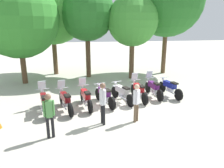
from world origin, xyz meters
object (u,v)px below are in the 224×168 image
object	(u,v)px
motorcycle_6	(153,88)
motorcycle_4	(122,93)
tree_1	(51,8)
motorcycle_2	(86,97)
tree_2	(87,13)
motorcycle_5	(139,90)
motorcycle_7	(170,87)
person_2	(103,100)
tree_3	(133,21)
person_0	(136,100)
tree_4	(167,1)
person_1	(49,113)
motorcycle_0	(44,102)
tree_0	(18,17)
motorcycle_1	(65,100)
motorcycle_3	(104,95)

from	to	relation	value
motorcycle_6	motorcycle_4	bearing A→B (deg)	100.26
motorcycle_4	tree_1	distance (m)	9.54
motorcycle_2	tree_2	xyz separation A→B (m)	(0.57, 6.30, 4.22)
motorcycle_2	motorcycle_5	distance (m)	2.94
motorcycle_4	motorcycle_5	xyz separation A→B (m)	(0.96, 0.19, 0.01)
motorcycle_7	motorcycle_4	bearing A→B (deg)	88.09
motorcycle_4	person_2	size ratio (longest dim) A/B	1.20
motorcycle_5	tree_3	distance (m)	6.06
person_0	tree_1	world-z (taller)	tree_1
tree_3	tree_4	size ratio (longest dim) A/B	0.71
person_1	tree_3	size ratio (longest dim) A/B	0.28
person_2	tree_2	distance (m)	9.08
motorcycle_6	person_0	world-z (taller)	person_0
motorcycle_5	tree_4	distance (m)	8.86
motorcycle_6	person_1	world-z (taller)	person_1
motorcycle_7	motorcycle_0	bearing A→B (deg)	88.90
person_2	tree_4	xyz separation A→B (m)	(6.25, 8.58, 4.68)
tree_0	tree_4	xyz separation A→B (m)	(10.77, 1.39, 1.32)
motorcycle_5	motorcycle_6	size ratio (longest dim) A/B	1.00
motorcycle_1	tree_1	size ratio (longest dim) A/B	0.27
motorcycle_7	person_1	bearing A→B (deg)	109.04
person_0	tree_4	xyz separation A→B (m)	(4.85, 8.58, 4.77)
motorcycle_1	person_1	size ratio (longest dim) A/B	1.27
motorcycle_2	tree_3	distance (m)	7.48
person_2	tree_1	xyz separation A→B (m)	(-2.61, 9.75, 4.10)
tree_0	motorcycle_6	bearing A→B (deg)	-28.79
tree_3	motorcycle_6	bearing A→B (deg)	-88.70
tree_0	motorcycle_0	bearing A→B (deg)	-70.00
motorcycle_7	person_0	world-z (taller)	person_0
motorcycle_2	motorcycle_5	xyz separation A→B (m)	(2.88, 0.60, 0.00)
motorcycle_0	motorcycle_2	distance (m)	1.95
motorcycle_1	tree_0	xyz separation A→B (m)	(-2.96, 5.48, 3.88)
motorcycle_5	motorcycle_1	bearing A→B (deg)	97.20
person_0	tree_3	bearing A→B (deg)	124.79
person_2	tree_2	size ratio (longest dim) A/B	0.26
person_2	motorcycle_0	bearing A→B (deg)	-51.19
motorcycle_1	person_0	distance (m)	3.44
motorcycle_2	tree_4	world-z (taller)	tree_4
motorcycle_3	motorcycle_4	world-z (taller)	same
person_2	tree_0	distance (m)	9.13
motorcycle_0	motorcycle_4	xyz separation A→B (m)	(3.84, 0.72, -0.01)
tree_2	motorcycle_5	bearing A→B (deg)	-67.94
motorcycle_4	motorcycle_6	distance (m)	1.99
motorcycle_4	motorcycle_6	size ratio (longest dim) A/B	0.96
motorcycle_2	tree_4	distance (m)	10.83
motorcycle_5	tree_1	world-z (taller)	tree_1
person_0	person_1	xyz separation A→B (m)	(-3.39, -0.74, 0.03)
motorcycle_0	person_2	world-z (taller)	person_2
motorcycle_2	motorcycle_7	world-z (taller)	motorcycle_2
person_2	tree_0	bearing A→B (deg)	-75.26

